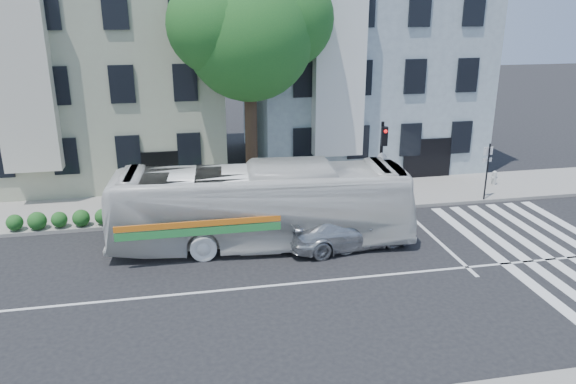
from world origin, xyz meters
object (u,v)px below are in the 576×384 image
object	(u,v)px
sedan	(347,229)
fire_hydrant	(494,178)
traffic_signal	(382,155)
bus	(262,206)

from	to	relation	value
sedan	fire_hydrant	xyz separation A→B (m)	(9.35, 5.44, -0.19)
traffic_signal	fire_hydrant	xyz separation A→B (m)	(6.83, 2.09, -2.09)
sedan	fire_hydrant	size ratio (longest dim) A/B	6.72
fire_hydrant	bus	bearing A→B (deg)	-159.51
bus	fire_hydrant	size ratio (longest dim) A/B	15.66
sedan	traffic_signal	size ratio (longest dim) A/B	1.21
bus	fire_hydrant	xyz separation A→B (m)	(12.51, 4.68, -1.07)
traffic_signal	fire_hydrant	size ratio (longest dim) A/B	5.56
bus	traffic_signal	bearing A→B (deg)	-61.01
sedan	traffic_signal	xyz separation A→B (m)	(2.52, 3.34, 1.90)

